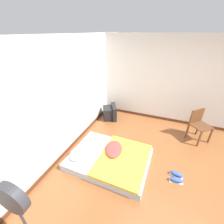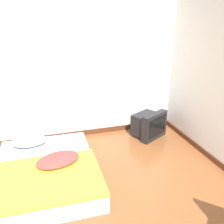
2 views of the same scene
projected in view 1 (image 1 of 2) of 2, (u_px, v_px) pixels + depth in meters
ground_plane at (181, 187)px, 2.87m from camera, size 20.00×20.00×0.00m
wall_back at (56, 105)px, 3.10m from camera, size 7.35×0.08×2.60m
wall_right at (190, 84)px, 4.30m from camera, size 0.08×7.67×2.60m
mattress_bed at (110, 158)px, 3.37m from camera, size 1.33×1.76×0.33m
crt_tv at (110, 112)px, 5.04m from camera, size 0.65×0.61×0.47m
wooden_chair at (199, 122)px, 3.96m from camera, size 0.62×0.62×0.85m
sneaker_pair at (176, 177)px, 3.02m from camera, size 0.29×0.27×0.10m
standing_fan at (19, 213)px, 1.56m from camera, size 0.35×0.38×1.42m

